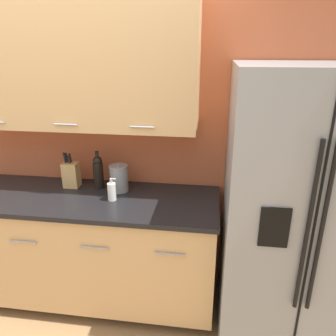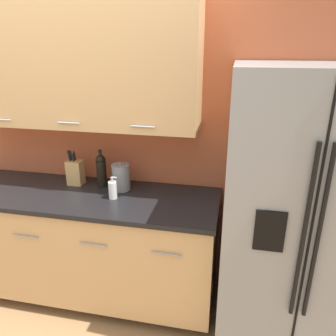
% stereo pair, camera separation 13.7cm
% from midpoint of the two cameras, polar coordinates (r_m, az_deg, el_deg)
% --- Properties ---
extents(wall_back, '(10.00, 0.39, 2.60)m').
position_cam_midpoint_polar(wall_back, '(2.65, -18.15, 8.61)').
color(wall_back, '#BC5B38').
rests_on(wall_back, ground_plane).
extents(counter_unit, '(2.10, 0.64, 0.91)m').
position_cam_midpoint_polar(counter_unit, '(2.73, -16.48, -13.11)').
color(counter_unit, black).
rests_on(counter_unit, ground_plane).
extents(refrigerator, '(0.91, 0.78, 1.85)m').
position_cam_midpoint_polar(refrigerator, '(2.28, 19.71, -7.25)').
color(refrigerator, gray).
rests_on(refrigerator, ground_plane).
extents(knife_block, '(0.12, 0.10, 0.28)m').
position_cam_midpoint_polar(knife_block, '(2.64, -17.94, -1.05)').
color(knife_block, tan).
rests_on(knife_block, counter_unit).
extents(wine_bottle, '(0.08, 0.08, 0.29)m').
position_cam_midpoint_polar(wine_bottle, '(2.55, -13.58, -0.56)').
color(wine_bottle, black).
rests_on(wine_bottle, counter_unit).
extents(soap_dispenser, '(0.06, 0.06, 0.17)m').
position_cam_midpoint_polar(soap_dispenser, '(2.35, -11.43, -4.01)').
color(soap_dispenser, white).
rests_on(soap_dispenser, counter_unit).
extents(steel_canister, '(0.14, 0.14, 0.22)m').
position_cam_midpoint_polar(steel_canister, '(2.47, -10.11, -1.78)').
color(steel_canister, gray).
rests_on(steel_canister, counter_unit).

